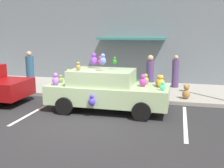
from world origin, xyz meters
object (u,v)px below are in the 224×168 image
(teddy_bear_on_sidewalk, at_px, (186,92))
(pedestrian_by_lamp, at_px, (30,71))
(pedestrian_walking_past, at_px, (175,73))
(plush_covered_car, at_px, (107,89))
(pedestrian_near_shopfront, at_px, (150,76))

(teddy_bear_on_sidewalk, relative_size, pedestrian_by_lamp, 0.34)
(pedestrian_walking_past, xyz_separation_m, pedestrian_by_lamp, (-6.95, -1.96, 0.10))
(plush_covered_car, height_order, pedestrian_walking_past, plush_covered_car)
(pedestrian_near_shopfront, distance_m, pedestrian_by_lamp, 5.88)
(pedestrian_walking_past, distance_m, pedestrian_by_lamp, 7.23)
(plush_covered_car, distance_m, teddy_bear_on_sidewalk, 3.51)
(pedestrian_by_lamp, bearing_deg, plush_covered_car, -26.77)
(teddy_bear_on_sidewalk, relative_size, pedestrian_walking_past, 0.38)
(teddy_bear_on_sidewalk, xyz_separation_m, pedestrian_by_lamp, (-7.45, 0.38, 0.56))
(pedestrian_near_shopfront, height_order, pedestrian_walking_past, pedestrian_near_shopfront)
(plush_covered_car, relative_size, pedestrian_walking_past, 2.75)
(teddy_bear_on_sidewalk, distance_m, pedestrian_walking_past, 2.43)
(teddy_bear_on_sidewalk, height_order, pedestrian_by_lamp, pedestrian_by_lamp)
(plush_covered_car, xyz_separation_m, teddy_bear_on_sidewalk, (2.92, 1.91, -0.37))
(pedestrian_near_shopfront, bearing_deg, pedestrian_by_lamp, -177.93)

